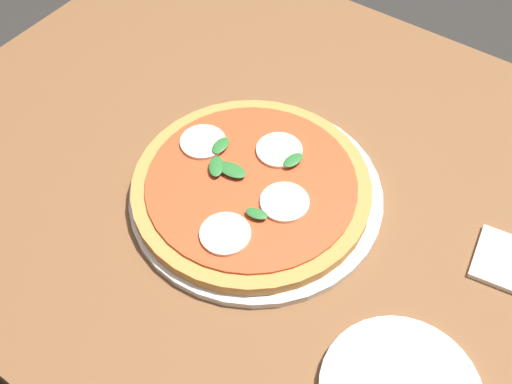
# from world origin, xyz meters

# --- Properties ---
(dining_table) EXTENTS (1.40, 0.91, 0.76)m
(dining_table) POSITION_xyz_m (0.00, 0.00, 0.66)
(dining_table) COLOR brown
(dining_table) RESTS_ON ground_plane
(serving_tray) EXTENTS (0.37, 0.37, 0.01)m
(serving_tray) POSITION_xyz_m (0.12, 0.05, 0.77)
(serving_tray) COLOR silver
(serving_tray) RESTS_ON dining_table
(pizza) EXTENTS (0.35, 0.35, 0.03)m
(pizza) POSITION_xyz_m (0.12, 0.06, 0.79)
(pizza) COLOR #C6843F
(pizza) RESTS_ON serving_tray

